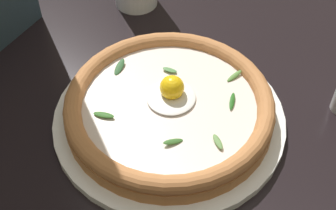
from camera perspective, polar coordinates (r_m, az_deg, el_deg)
name	(u,v)px	position (r m, az deg, el deg)	size (l,w,h in m)	color
ground_plane	(174,111)	(0.67, 0.79, -0.80)	(2.40, 2.40, 0.03)	black
pizza_plate	(168,118)	(0.64, 0.00, -1.58)	(0.31, 0.31, 0.01)	white
pizza	(168,106)	(0.62, 0.01, -0.07)	(0.28, 0.28, 0.06)	#B3703B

